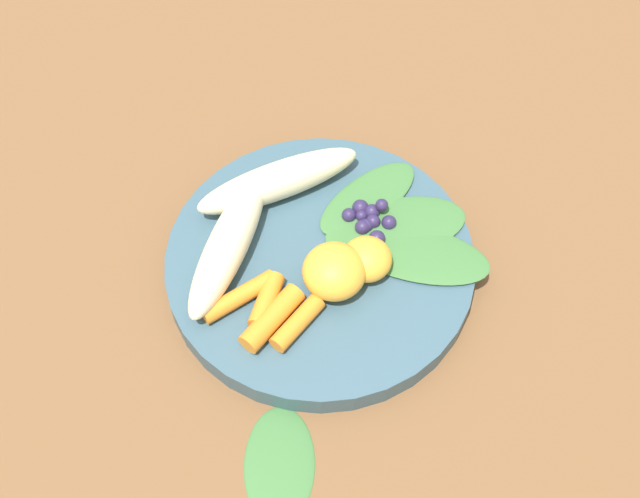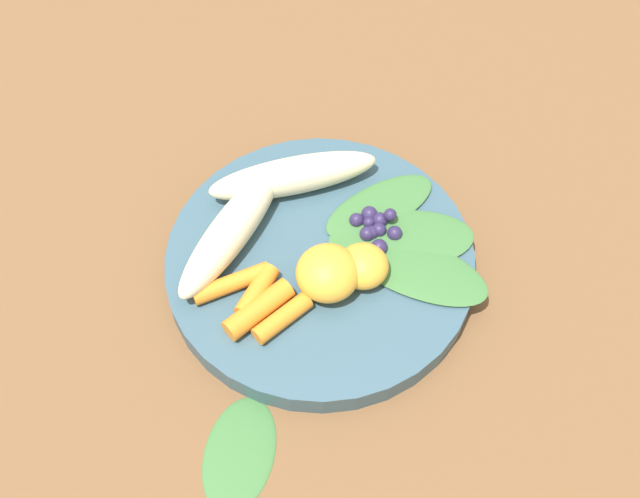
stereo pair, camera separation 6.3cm
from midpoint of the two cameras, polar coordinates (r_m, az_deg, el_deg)
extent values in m
plane|color=brown|center=(0.66, -2.74, -1.78)|extent=(2.40, 2.40, 0.00)
cylinder|color=#385666|center=(0.65, -2.78, -1.25)|extent=(0.26, 0.26, 0.02)
ellipsoid|color=beige|center=(0.64, -9.54, 0.20)|extent=(0.12, 0.14, 0.03)
ellipsoid|color=beige|center=(0.67, -5.77, 4.81)|extent=(0.06, 0.15, 0.03)
ellipsoid|color=#F4A833|center=(0.62, 0.54, -0.96)|extent=(0.04, 0.04, 0.03)
ellipsoid|color=#F4A833|center=(0.61, -1.91, -1.87)|extent=(0.05, 0.05, 0.04)
cylinder|color=orange|center=(0.62, -8.80, -3.79)|extent=(0.01, 0.06, 0.01)
cylinder|color=orange|center=(0.61, -6.89, -4.00)|extent=(0.04, 0.05, 0.02)
cylinder|color=orange|center=(0.60, -6.54, -5.29)|extent=(0.04, 0.06, 0.02)
cylinder|color=orange|center=(0.60, -4.68, -5.65)|extent=(0.03, 0.05, 0.01)
sphere|color=#2D234C|center=(0.65, 0.41, 1.79)|extent=(0.01, 0.01, 0.01)
sphere|color=#2D234C|center=(0.66, 1.08, 2.54)|extent=(0.01, 0.01, 0.01)
sphere|color=#2D234C|center=(0.65, 2.32, 1.74)|extent=(0.01, 0.01, 0.01)
sphere|color=#2D234C|center=(0.66, -0.62, 2.28)|extent=(0.01, 0.01, 0.01)
sphere|color=#2D234C|center=(0.65, 1.79, 3.03)|extent=(0.01, 0.01, 0.01)
sphere|color=#2D234C|center=(0.65, 0.22, 1.54)|extent=(0.01, 0.01, 0.01)
sphere|color=#2D234C|center=(0.64, 1.39, 0.55)|extent=(0.01, 0.01, 0.01)
sphere|color=#2D234C|center=(0.66, 0.24, 2.84)|extent=(0.01, 0.01, 0.01)
sphere|color=#2D234C|center=(0.65, 1.23, 1.72)|extent=(0.01, 0.01, 0.01)
sphere|color=#2D234C|center=(0.66, 0.30, 2.24)|extent=(0.01, 0.01, 0.01)
ellipsoid|color=#3D7038|center=(0.64, 4.04, -0.47)|extent=(0.13, 0.13, 0.00)
ellipsoid|color=#3D7038|center=(0.65, 2.85, 1.40)|extent=(0.10, 0.14, 0.00)
ellipsoid|color=#3D7038|center=(0.67, 0.86, 3.55)|extent=(0.06, 0.11, 0.00)
ellipsoid|color=#3D7038|center=(0.59, -6.17, -15.58)|extent=(0.10, 0.09, 0.01)
camera|label=1|loc=(0.03, -92.87, -4.35)|focal=43.71mm
camera|label=2|loc=(0.03, 87.13, 4.35)|focal=43.71mm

